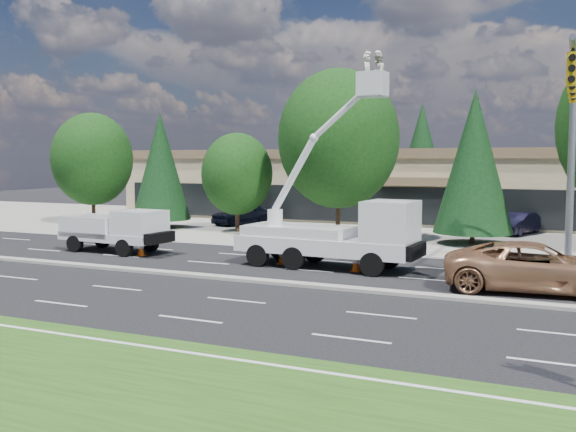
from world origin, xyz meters
The scene contains 22 objects.
ground centered at (0.00, 0.00, 0.00)m, with size 140.00×140.00×0.00m, color black.
concrete_apron centered at (0.00, 20.00, 0.01)m, with size 140.00×22.00×0.01m, color gray.
road_median centered at (0.00, 0.00, 0.06)m, with size 120.00×0.55×0.12m, color gray.
strip_mall centered at (0.00, 29.97, 2.83)m, with size 50.40×15.40×5.50m.
tree_front_a centered at (-22.00, 15.00, 4.75)m, with size 5.85×5.85×8.12m.
tree_front_b centered at (-16.00, 15.00, 4.27)m, with size 4.03×4.03×7.95m.
tree_front_c centered at (-10.00, 15.00, 3.78)m, with size 4.66×4.66×6.46m.
tree_front_d centered at (-3.00, 15.00, 5.96)m, with size 7.34×7.34×10.18m.
tree_front_e centered at (5.00, 15.00, 4.62)m, with size 4.37×4.37×8.61m.
tree_back_a centered at (-18.00, 42.00, 5.51)m, with size 5.21×5.21×10.27m.
tree_back_b centered at (-4.00, 42.00, 5.51)m, with size 5.21×5.21×10.27m.
tree_back_c centered at (10.00, 42.00, 4.12)m, with size 3.90×3.90×7.69m.
signal_mast centered at (10.03, 7.04, 6.06)m, with size 2.76×10.16×9.00m.
utility_pickup centered at (-10.84, 4.17, 0.90)m, with size 5.87×2.60×2.19m.
bucket_truck centered at (1.04, 4.17, 1.91)m, with size 8.01×2.88×9.16m.
traffic_cone_a centered at (-9.14, 3.68, 0.34)m, with size 0.40×0.40×0.70m.
traffic_cone_b centered at (-1.79, 4.29, 0.34)m, with size 0.40×0.40×0.70m.
traffic_cone_c centered at (1.86, 3.84, 0.34)m, with size 0.40×0.40×0.70m.
traffic_cone_d centered at (6.07, 3.19, 0.34)m, with size 0.40×0.40×0.70m.
minivan centered at (9.05, 2.50, 0.88)m, with size 2.94×6.37×1.77m, color #B27D56.
parked_car_west centered at (-11.93, 19.13, 0.81)m, with size 1.91×4.75×1.62m, color black.
parked_car_east centered at (6.92, 21.00, 0.70)m, with size 1.47×4.22×1.39m, color black.
Camera 1 is at (10.32, -21.73, 4.70)m, focal length 40.00 mm.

